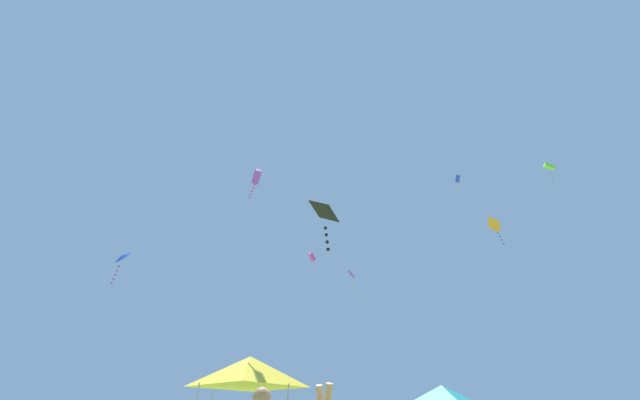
# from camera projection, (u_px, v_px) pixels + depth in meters

# --- Properties ---
(canopy_tent_teal) EXTENTS (2.62, 2.62, 2.80)m
(canopy_tent_teal) POSITION_uv_depth(u_px,v_px,m) (443.00, 396.00, 15.47)
(canopy_tent_teal) COLOR #9E9EA3
(canopy_tent_teal) RESTS_ON ground
(canopy_tent_yellow) EXTENTS (3.53, 3.53, 3.78)m
(canopy_tent_yellow) POSITION_uv_depth(u_px,v_px,m) (249.00, 371.00, 15.06)
(canopy_tent_yellow) COLOR #9E9EA3
(canopy_tent_yellow) RESTS_ON ground
(kite_purple_delta) EXTENTS (0.58, 0.71, 1.34)m
(kite_purple_delta) POSITION_uv_depth(u_px,v_px,m) (352.00, 275.00, 22.97)
(kite_purple_delta) COLOR purple
(kite_black_diamond) EXTENTS (1.55, 1.32, 2.89)m
(kite_black_diamond) POSITION_uv_depth(u_px,v_px,m) (325.00, 213.00, 19.35)
(kite_black_diamond) COLOR black
(kite_magenta_box) EXTENTS (0.76, 0.75, 0.74)m
(kite_magenta_box) POSITION_uv_depth(u_px,v_px,m) (312.00, 257.00, 34.24)
(kite_magenta_box) COLOR #D6389E
(kite_lime_box) EXTENTS (0.68, 0.40, 1.36)m
(kite_lime_box) POSITION_uv_depth(u_px,v_px,m) (549.00, 167.00, 23.74)
(kite_lime_box) COLOR #75D138
(kite_orange_diamond) EXTENTS (0.87, 0.87, 1.99)m
(kite_orange_diamond) POSITION_uv_depth(u_px,v_px,m) (495.00, 226.00, 25.31)
(kite_orange_diamond) COLOR orange
(kite_blue_box) EXTENTS (0.40, 0.51, 1.41)m
(kite_blue_box) POSITION_uv_depth(u_px,v_px,m) (458.00, 179.00, 31.11)
(kite_blue_box) COLOR blue
(kite_blue_delta) EXTENTS (1.43, 1.34, 2.54)m
(kite_blue_delta) POSITION_uv_depth(u_px,v_px,m) (122.00, 257.00, 26.47)
(kite_blue_delta) COLOR blue
(kite_purple_box) EXTENTS (0.71, 1.07, 2.19)m
(kite_purple_box) POSITION_uv_depth(u_px,v_px,m) (256.00, 177.00, 24.69)
(kite_purple_box) COLOR purple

